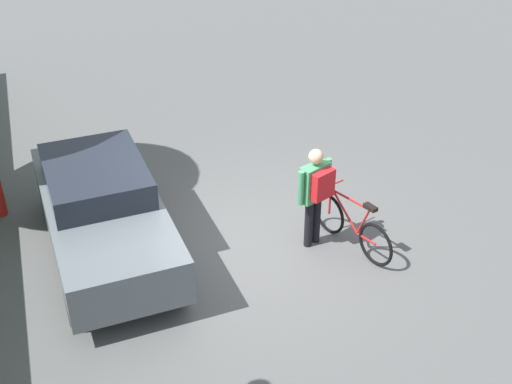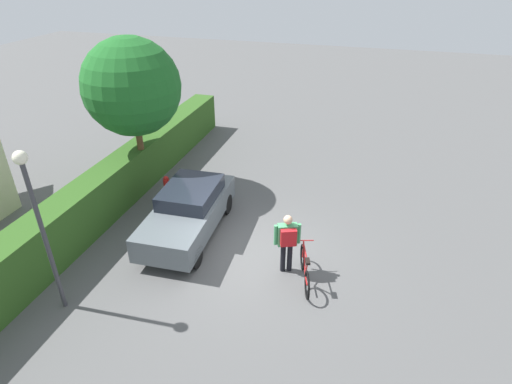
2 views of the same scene
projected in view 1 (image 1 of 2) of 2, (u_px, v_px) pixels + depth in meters
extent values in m
plane|color=#545454|center=(245.00, 242.00, 10.56)|extent=(60.00, 60.00, 0.00)
cube|color=slate|center=(104.00, 218.00, 9.98)|extent=(4.03, 1.80, 0.68)
cube|color=#1E232D|center=(95.00, 176.00, 9.96)|extent=(1.97, 1.51, 0.41)
cylinder|color=black|center=(47.00, 202.00, 11.00)|extent=(0.63, 0.21, 0.62)
cylinder|color=black|center=(133.00, 185.00, 11.45)|extent=(0.63, 0.21, 0.62)
cylinder|color=black|center=(73.00, 302.00, 8.87)|extent=(0.63, 0.21, 0.62)
cylinder|color=black|center=(177.00, 277.00, 9.33)|extent=(0.63, 0.21, 0.62)
torus|color=black|center=(329.00, 213.00, 10.64)|extent=(0.67, 0.25, 0.69)
torus|color=black|center=(376.00, 245.00, 9.92)|extent=(0.67, 0.25, 0.69)
cylinder|color=#B21E1E|center=(344.00, 210.00, 10.29)|extent=(0.65, 0.23, 0.55)
cylinder|color=#B21E1E|center=(363.00, 221.00, 9.99)|extent=(0.25, 0.11, 0.57)
cylinder|color=#B21E1E|center=(351.00, 200.00, 10.07)|extent=(0.79, 0.27, 0.09)
cylinder|color=#B21E1E|center=(366.00, 239.00, 10.07)|extent=(0.39, 0.15, 0.05)
cylinder|color=#B21E1E|center=(330.00, 200.00, 10.51)|extent=(0.04, 0.04, 0.50)
cube|color=black|center=(370.00, 207.00, 9.75)|extent=(0.24, 0.16, 0.06)
cylinder|color=#B21E1E|center=(331.00, 185.00, 10.36)|extent=(0.17, 0.49, 0.03)
cylinder|color=black|center=(309.00, 223.00, 10.28)|extent=(0.13, 0.13, 0.83)
cylinder|color=black|center=(316.00, 219.00, 10.38)|extent=(0.13, 0.13, 0.83)
cube|color=#3F8C59|center=(315.00, 182.00, 9.96)|extent=(0.37, 0.52, 0.58)
sphere|color=tan|center=(316.00, 156.00, 9.73)|extent=(0.22, 0.22, 0.22)
cylinder|color=#3F8C59|center=(301.00, 188.00, 9.79)|extent=(0.09, 0.09, 0.56)
cylinder|color=#3F8C59|center=(328.00, 175.00, 10.11)|extent=(0.09, 0.09, 0.56)
cube|color=red|center=(323.00, 185.00, 9.84)|extent=(0.30, 0.42, 0.44)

